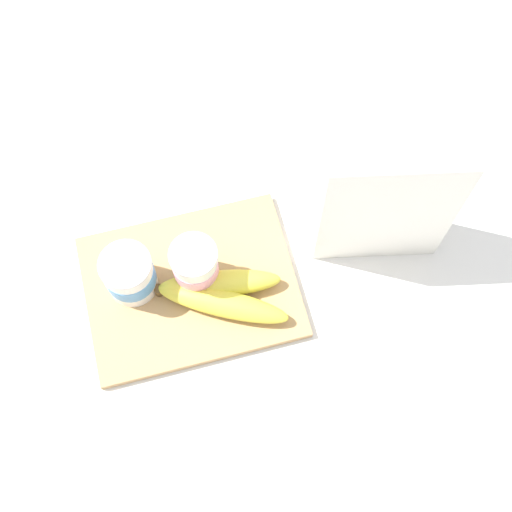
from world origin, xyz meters
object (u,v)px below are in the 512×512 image
banana_bunch (221,294)px  cereal_box (385,201)px  cutting_board (191,287)px  yogurt_cup_front (129,274)px  yogurt_cup_back (196,266)px

banana_bunch → cereal_box: bearing=9.5°
cutting_board → banana_bunch: bearing=-37.4°
yogurt_cup_front → cutting_board: bearing=-15.3°
cereal_box → yogurt_cup_back: bearing=-167.6°
cutting_board → yogurt_cup_front: (-0.08, 0.02, 0.05)m
cereal_box → banana_bunch: 0.26m
cereal_box → yogurt_cup_back: (-0.27, -0.00, -0.06)m
cutting_board → yogurt_cup_front: 0.09m
yogurt_cup_back → banana_bunch: 0.05m
banana_bunch → cutting_board: bearing=142.6°
cereal_box → banana_bunch: bearing=-158.6°
yogurt_cup_front → banana_bunch: bearing=-23.6°
cutting_board → yogurt_cup_front: size_ratio=3.74×
yogurt_cup_back → banana_bunch: yogurt_cup_back is taller
banana_bunch → yogurt_cup_back: bearing=124.1°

